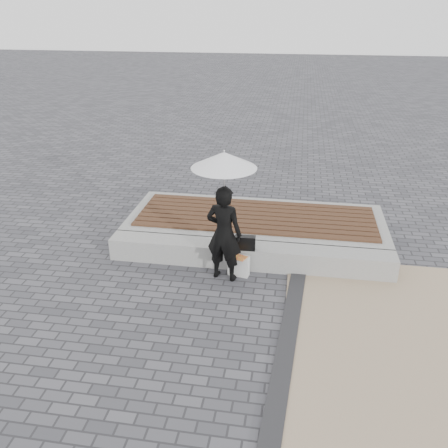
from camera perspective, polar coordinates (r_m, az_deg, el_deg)
The scene contains 10 objects.
ground at distance 7.06m, azimuth 1.53°, elevation -11.48°, with size 80.00×80.00×0.00m, color #525257.
edging_band at distance 6.62m, azimuth 7.58°, elevation -14.45°, with size 0.25×5.20×0.04m, color #29292B.
seating_ledge at distance 8.29m, azimuth 3.05°, elevation -3.80°, with size 5.00×0.45×0.40m, color #A5A59F.
timber_platform at distance 9.35m, azimuth 3.87°, elevation -0.26°, with size 5.00×2.00×0.40m, color #A7A7A1.
timber_decking at distance 9.26m, azimuth 3.91°, elevation 0.97°, with size 4.60×1.60×0.04m, color #57311F, non-canonical shape.
woman at distance 7.63m, azimuth 0.00°, elevation -1.18°, with size 0.60×0.40×1.65m, color black.
parasol at distance 7.16m, azimuth 0.00°, elevation 7.78°, with size 1.02×1.02×1.30m.
handbag at distance 7.99m, azimuth 2.56°, elevation -2.30°, with size 0.36×0.13×0.25m, color black.
canvas_tote at distance 8.00m, azimuth 1.80°, elevation -5.06°, with size 0.35×0.15×0.37m, color white.
magazine at distance 7.86m, azimuth 1.77°, elevation -4.05°, with size 0.26×0.19×0.01m, color #DE2543.
Camera 1 is at (0.72, -5.61, 4.23)m, focal length 37.61 mm.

